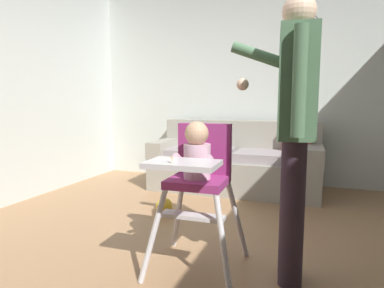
% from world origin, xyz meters
% --- Properties ---
extents(ground, '(6.14, 6.53, 0.10)m').
position_xyz_m(ground, '(0.00, 0.00, -0.05)').
color(ground, '#9F754F').
extents(wall_far, '(5.34, 0.06, 2.68)m').
position_xyz_m(wall_far, '(0.00, 2.49, 1.34)').
color(wall_far, silver).
rests_on(wall_far, ground).
extents(couch, '(2.07, 0.86, 0.86)m').
position_xyz_m(couch, '(-0.13, 1.98, 0.33)').
color(couch, gray).
rests_on(couch, ground).
extents(high_chair, '(0.62, 0.74, 0.98)m').
position_xyz_m(high_chair, '(0.07, -0.14, 0.68)').
color(high_chair, silver).
rests_on(high_chair, ground).
extents(adult_standing, '(0.54, 0.50, 1.70)m').
position_xyz_m(adult_standing, '(0.64, -0.08, 0.96)').
color(adult_standing, '#342531').
rests_on(adult_standing, ground).
extents(toy_ball, '(0.16, 0.16, 0.16)m').
position_xyz_m(toy_ball, '(-0.59, 0.77, 0.08)').
color(toy_ball, gold).
rests_on(toy_ball, ground).
extents(wall_clock, '(0.31, 0.04, 0.31)m').
position_xyz_m(wall_clock, '(0.64, 2.45, 2.05)').
color(wall_clock, white).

